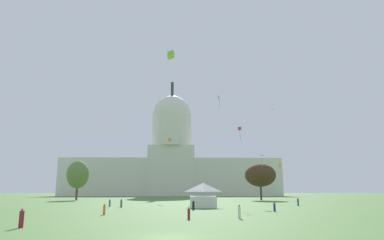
{
  "coord_description": "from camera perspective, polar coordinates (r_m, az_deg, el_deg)",
  "views": [
    {
      "loc": [
        1.21,
        -26.75,
        3.45
      ],
      "look_at": [
        4.45,
        96.06,
        28.48
      ],
      "focal_mm": 32.26,
      "sensor_mm": 36.0,
      "label": 1
    }
  ],
  "objects": [
    {
      "name": "tree_west_mid",
      "position": [
        129.82,
        -18.36,
        -8.55
      ],
      "size": [
        10.92,
        10.72,
        13.71
      ],
      "color": "brown",
      "rests_on": "ground_plane"
    },
    {
      "name": "tree_east_near",
      "position": [
        124.36,
        11.23,
        -8.93
      ],
      "size": [
        15.13,
        15.11,
        12.6
      ],
      "color": "#42301E",
      "rests_on": "ground_plane"
    },
    {
      "name": "person_orange_lawn_far_right",
      "position": [
        52.09,
        -14.31,
        -14.18
      ],
      "size": [
        0.41,
        0.41,
        1.54
      ],
      "rotation": [
        0.0,
        0.0,
        1.37
      ],
      "color": "orange",
      "rests_on": "ground_plane"
    },
    {
      "name": "kite_orange_mid",
      "position": [
        115.4,
        -3.73,
        -3.26
      ],
      "size": [
        1.12,
        1.16,
        1.27
      ],
      "rotation": [
        0.0,
        0.0,
        0.02
      ],
      "color": "orange"
    },
    {
      "name": "kite_turquoise_mid",
      "position": [
        101.45,
        4.46,
        3.45
      ],
      "size": [
        0.66,
        1.0,
        4.46
      ],
      "rotation": [
        0.0,
        0.0,
        0.22
      ],
      "color": "teal"
    },
    {
      "name": "person_teal_deep_crowd",
      "position": [
        77.11,
        -13.45,
        -13.23
      ],
      "size": [
        0.47,
        0.47,
        1.6
      ],
      "rotation": [
        0.0,
        0.0,
        2.79
      ],
      "color": "#1E757A",
      "rests_on": "ground_plane"
    },
    {
      "name": "person_maroon_near_tent",
      "position": [
        37.11,
        -26.37,
        -14.46
      ],
      "size": [
        0.62,
        0.62,
        1.75
      ],
      "rotation": [
        0.0,
        0.0,
        3.92
      ],
      "color": "maroon",
      "rests_on": "ground_plane"
    },
    {
      "name": "kite_lime_mid",
      "position": [
        59.1,
        -3.54,
        10.7
      ],
      "size": [
        1.21,
        1.11,
        1.4
      ],
      "rotation": [
        0.0,
        0.0,
        1.59
      ],
      "color": "#8CD133"
    },
    {
      "name": "person_maroon_near_tree_east",
      "position": [
        43.17,
        -0.53,
        -15.16
      ],
      "size": [
        0.43,
        0.43,
        1.51
      ],
      "rotation": [
        0.0,
        0.0,
        1.18
      ],
      "color": "maroon",
      "rests_on": "ground_plane"
    },
    {
      "name": "kite_red_mid",
      "position": [
        188.84,
        3.1,
        -4.02
      ],
      "size": [
        0.91,
        1.17,
        0.13
      ],
      "rotation": [
        0.0,
        0.0,
        1.94
      ],
      "color": "red"
    },
    {
      "name": "ground_plane",
      "position": [
        27.0,
        -4.3,
        -18.82
      ],
      "size": [
        800.0,
        800.0,
        0.0
      ],
      "primitive_type": "plane",
      "color": "#4C7538"
    },
    {
      "name": "capitol_building",
      "position": [
        215.2,
        -3.42,
        -6.8
      ],
      "size": [
        132.72,
        24.78,
        72.02
      ],
      "color": "silver",
      "rests_on": "ground_plane"
    },
    {
      "name": "kite_magenta_mid",
      "position": [
        91.67,
        7.88,
        -1.48
      ],
      "size": [
        0.98,
        0.99,
        4.14
      ],
      "rotation": [
        0.0,
        0.0,
        0.7
      ],
      "color": "#D1339E"
    },
    {
      "name": "person_black_lawn_far_left",
      "position": [
        63.19,
        0.23,
        -13.93
      ],
      "size": [
        0.57,
        0.57,
        1.73
      ],
      "rotation": [
        0.0,
        0.0,
        0.88
      ],
      "color": "black",
      "rests_on": "ground_plane"
    },
    {
      "name": "event_tent",
      "position": [
        70.83,
        1.86,
        -12.31
      ],
      "size": [
        5.63,
        4.81,
        4.88
      ],
      "rotation": [
        0.0,
        0.0,
        -0.03
      ],
      "color": "white",
      "rests_on": "ground_plane"
    },
    {
      "name": "kite_pink_low",
      "position": [
        101.56,
        11.53,
        -5.96
      ],
      "size": [
        1.41,
        0.98,
        3.21
      ],
      "rotation": [
        0.0,
        0.0,
        6.03
      ],
      "color": "pink"
    },
    {
      "name": "kite_yellow_high",
      "position": [
        143.4,
        8.69,
        9.9
      ],
      "size": [
        0.5,
        1.02,
        1.2
      ],
      "rotation": [
        0.0,
        0.0,
        0.92
      ],
      "color": "yellow"
    },
    {
      "name": "person_navy_near_tree_west",
      "position": [
        82.25,
        17.13,
        -12.85
      ],
      "size": [
        0.41,
        0.41,
        1.75
      ],
      "rotation": [
        0.0,
        0.0,
        3.46
      ],
      "color": "navy",
      "rests_on": "ground_plane"
    },
    {
      "name": "kite_green_high",
      "position": [
        147.54,
        12.92,
        1.51
      ],
      "size": [
        0.92,
        1.26,
        0.3
      ],
      "rotation": [
        0.0,
        0.0,
        4.69
      ],
      "color": "green"
    },
    {
      "name": "person_navy_front_right",
      "position": [
        59.8,
        13.48,
        -13.83
      ],
      "size": [
        0.37,
        0.37,
        1.55
      ],
      "rotation": [
        0.0,
        0.0,
        3.09
      ],
      "color": "navy",
      "rests_on": "ground_plane"
    },
    {
      "name": "person_olive_edge_west",
      "position": [
        73.44,
        -11.61,
        -13.35
      ],
      "size": [
        0.55,
        0.55,
        1.76
      ],
      "rotation": [
        0.0,
        0.0,
        1.98
      ],
      "color": "olive",
      "rests_on": "ground_plane"
    },
    {
      "name": "person_white_back_center",
      "position": [
        44.49,
        7.84,
        -14.86
      ],
      "size": [
        0.46,
        0.46,
        1.66
      ],
      "rotation": [
        0.0,
        0.0,
        0.51
      ],
      "color": "silver",
      "rests_on": "ground_plane"
    },
    {
      "name": "kite_gold_low",
      "position": [
        130.49,
        14.3,
        -7.36
      ],
      "size": [
        1.21,
        0.55,
        3.52
      ],
      "rotation": [
        0.0,
        0.0,
        2.82
      ],
      "color": "gold"
    }
  ]
}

